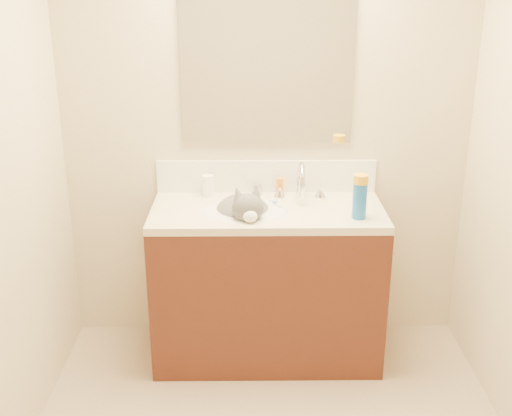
{
  "coord_description": "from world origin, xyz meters",
  "views": [
    {
      "loc": [
        -0.09,
        -2.12,
        2.01
      ],
      "look_at": [
        -0.06,
        0.92,
        0.88
      ],
      "focal_mm": 45.0,
      "sensor_mm": 36.0,
      "label": 1
    }
  ],
  "objects_px": {
    "cat": "(244,215)",
    "pill_bottle": "(208,186)",
    "faucet": "(301,184)",
    "silver_jar": "(257,189)",
    "spray_can": "(360,200)",
    "amber_bottle": "(280,186)",
    "vanity_cabinet": "(267,286)",
    "basin": "(244,223)"
  },
  "relations": [
    {
      "from": "spray_can",
      "to": "vanity_cabinet",
      "type": "bearing_deg",
      "value": 162.17
    },
    {
      "from": "basin",
      "to": "faucet",
      "type": "bearing_deg",
      "value": 29.12
    },
    {
      "from": "vanity_cabinet",
      "to": "spray_can",
      "type": "height_order",
      "value": "spray_can"
    },
    {
      "from": "cat",
      "to": "spray_can",
      "type": "xyz_separation_m",
      "value": [
        0.57,
        -0.12,
        0.12
      ]
    },
    {
      "from": "silver_jar",
      "to": "cat",
      "type": "bearing_deg",
      "value": -106.26
    },
    {
      "from": "amber_bottle",
      "to": "spray_can",
      "type": "xyz_separation_m",
      "value": [
        0.38,
        -0.36,
        0.05
      ]
    },
    {
      "from": "faucet",
      "to": "amber_bottle",
      "type": "xyz_separation_m",
      "value": [
        -0.11,
        0.08,
        -0.04
      ]
    },
    {
      "from": "vanity_cabinet",
      "to": "faucet",
      "type": "distance_m",
      "value": 0.58
    },
    {
      "from": "pill_bottle",
      "to": "spray_can",
      "type": "xyz_separation_m",
      "value": [
        0.77,
        -0.34,
        0.04
      ]
    },
    {
      "from": "vanity_cabinet",
      "to": "pill_bottle",
      "type": "relative_size",
      "value": 10.32
    },
    {
      "from": "faucet",
      "to": "pill_bottle",
      "type": "relative_size",
      "value": 2.41
    },
    {
      "from": "vanity_cabinet",
      "to": "amber_bottle",
      "type": "distance_m",
      "value": 0.55
    },
    {
      "from": "cat",
      "to": "vanity_cabinet",
      "type": "bearing_deg",
      "value": -1.21
    },
    {
      "from": "cat",
      "to": "pill_bottle",
      "type": "bearing_deg",
      "value": 121.06
    },
    {
      "from": "cat",
      "to": "silver_jar",
      "type": "xyz_separation_m",
      "value": [
        0.07,
        0.23,
        0.06
      ]
    },
    {
      "from": "vanity_cabinet",
      "to": "amber_bottle",
      "type": "height_order",
      "value": "amber_bottle"
    },
    {
      "from": "vanity_cabinet",
      "to": "silver_jar",
      "type": "relative_size",
      "value": 18.74
    },
    {
      "from": "silver_jar",
      "to": "basin",
      "type": "bearing_deg",
      "value": -105.16
    },
    {
      "from": "basin",
      "to": "vanity_cabinet",
      "type": "bearing_deg",
      "value": 14.04
    },
    {
      "from": "vanity_cabinet",
      "to": "cat",
      "type": "bearing_deg",
      "value": -170.57
    },
    {
      "from": "basin",
      "to": "cat",
      "type": "xyz_separation_m",
      "value": [
        -0.0,
        0.01,
        0.04
      ]
    },
    {
      "from": "spray_can",
      "to": "basin",
      "type": "bearing_deg",
      "value": 168.65
    },
    {
      "from": "silver_jar",
      "to": "faucet",
      "type": "bearing_deg",
      "value": -18.31
    },
    {
      "from": "cat",
      "to": "silver_jar",
      "type": "distance_m",
      "value": 0.25
    },
    {
      "from": "basin",
      "to": "spray_can",
      "type": "relative_size",
      "value": 2.37
    },
    {
      "from": "basin",
      "to": "amber_bottle",
      "type": "relative_size",
      "value": 4.79
    },
    {
      "from": "pill_bottle",
      "to": "basin",
      "type": "bearing_deg",
      "value": -49.2
    },
    {
      "from": "faucet",
      "to": "silver_jar",
      "type": "height_order",
      "value": "faucet"
    },
    {
      "from": "vanity_cabinet",
      "to": "spray_can",
      "type": "xyz_separation_m",
      "value": [
        0.45,
        -0.14,
        0.54
      ]
    },
    {
      "from": "vanity_cabinet",
      "to": "faucet",
      "type": "height_order",
      "value": "faucet"
    },
    {
      "from": "amber_bottle",
      "to": "faucet",
      "type": "bearing_deg",
      "value": -35.75
    },
    {
      "from": "spray_can",
      "to": "faucet",
      "type": "bearing_deg",
      "value": 133.58
    },
    {
      "from": "faucet",
      "to": "silver_jar",
      "type": "xyz_separation_m",
      "value": [
        -0.23,
        0.08,
        -0.05
      ]
    },
    {
      "from": "basin",
      "to": "spray_can",
      "type": "height_order",
      "value": "spray_can"
    },
    {
      "from": "faucet",
      "to": "amber_bottle",
      "type": "distance_m",
      "value": 0.14
    },
    {
      "from": "cat",
      "to": "pill_bottle",
      "type": "relative_size",
      "value": 3.77
    },
    {
      "from": "faucet",
      "to": "silver_jar",
      "type": "bearing_deg",
      "value": 161.69
    },
    {
      "from": "vanity_cabinet",
      "to": "faucet",
      "type": "relative_size",
      "value": 4.29
    },
    {
      "from": "amber_bottle",
      "to": "spray_can",
      "type": "distance_m",
      "value": 0.52
    },
    {
      "from": "amber_bottle",
      "to": "spray_can",
      "type": "relative_size",
      "value": 0.5
    },
    {
      "from": "pill_bottle",
      "to": "vanity_cabinet",
      "type": "bearing_deg",
      "value": -32.07
    },
    {
      "from": "vanity_cabinet",
      "to": "basin",
      "type": "xyz_separation_m",
      "value": [
        -0.12,
        -0.03,
        0.38
      ]
    }
  ]
}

